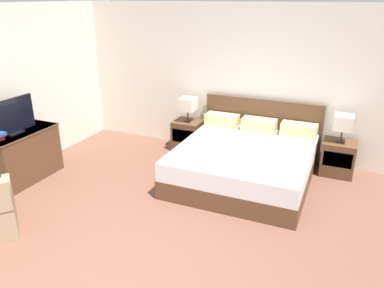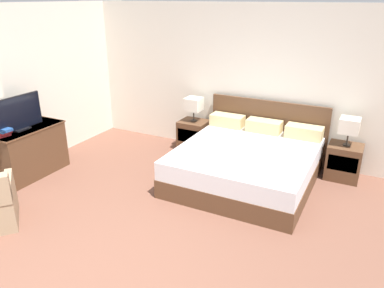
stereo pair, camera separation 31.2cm
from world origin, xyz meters
The scene contains 9 objects.
wall_back centered at (0.00, 3.93, 1.29)m, with size 6.92×0.06×2.58m, color silver.
wall_left centered at (-2.89, 1.65, 1.29)m, with size 0.06×5.70×2.58m, color silver.
bed centered at (0.55, 2.86, 0.30)m, with size 2.02×2.12×1.04m.
nightstand_left centered at (-0.75, 3.62, 0.27)m, with size 0.50×0.44×0.55m.
nightstand_right centered at (1.86, 3.62, 0.27)m, with size 0.50×0.44×0.55m.
table_lamp_left centered at (-0.75, 3.62, 0.86)m, with size 0.28×0.28×0.43m.
table_lamp_right centered at (1.86, 3.62, 0.86)m, with size 0.28×0.28×0.43m.
dresser centered at (-2.57, 1.51, 0.40)m, with size 0.53×1.11×0.78m.
tv centered at (-2.57, 1.42, 1.03)m, with size 0.18×0.80×0.52m.
Camera 1 is at (1.89, -2.28, 2.67)m, focal length 35.00 mm.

